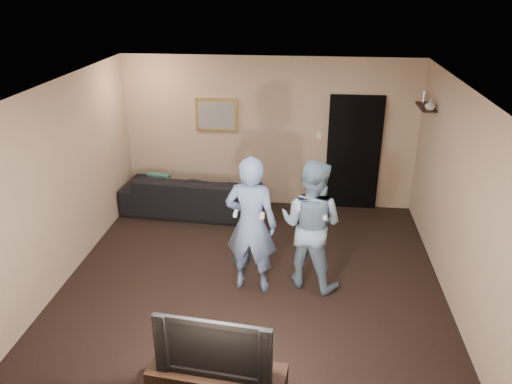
# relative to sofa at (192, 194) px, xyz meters

# --- Properties ---
(ground) EXTENTS (5.00, 5.00, 0.00)m
(ground) POSITION_rel_sofa_xyz_m (1.28, -1.98, -0.34)
(ground) COLOR black
(ground) RESTS_ON ground
(ceiling) EXTENTS (5.00, 5.00, 0.04)m
(ceiling) POSITION_rel_sofa_xyz_m (1.28, -1.98, 2.26)
(ceiling) COLOR silver
(ceiling) RESTS_ON wall_back
(wall_back) EXTENTS (5.00, 0.04, 2.60)m
(wall_back) POSITION_rel_sofa_xyz_m (1.28, 0.52, 0.96)
(wall_back) COLOR tan
(wall_back) RESTS_ON ground
(wall_front) EXTENTS (5.00, 0.04, 2.60)m
(wall_front) POSITION_rel_sofa_xyz_m (1.28, -4.48, 0.96)
(wall_front) COLOR tan
(wall_front) RESTS_ON ground
(wall_left) EXTENTS (0.04, 5.00, 2.60)m
(wall_left) POSITION_rel_sofa_xyz_m (-1.22, -1.98, 0.96)
(wall_left) COLOR tan
(wall_left) RESTS_ON ground
(wall_right) EXTENTS (0.04, 5.00, 2.60)m
(wall_right) POSITION_rel_sofa_xyz_m (3.78, -1.98, 0.96)
(wall_right) COLOR tan
(wall_right) RESTS_ON ground
(sofa) EXTENTS (2.38, 1.07, 0.68)m
(sofa) POSITION_rel_sofa_xyz_m (0.00, 0.00, 0.00)
(sofa) COLOR black
(sofa) RESTS_ON ground
(throw_pillow) EXTENTS (0.42, 0.20, 0.40)m
(throw_pillow) POSITION_rel_sofa_xyz_m (-0.56, -0.00, 0.14)
(throw_pillow) COLOR #18483D
(throw_pillow) RESTS_ON sofa
(painting_frame) EXTENTS (0.72, 0.05, 0.57)m
(painting_frame) POSITION_rel_sofa_xyz_m (0.38, 0.50, 1.26)
(painting_frame) COLOR olive
(painting_frame) RESTS_ON wall_back
(painting_canvas) EXTENTS (0.62, 0.01, 0.47)m
(painting_canvas) POSITION_rel_sofa_xyz_m (0.38, 0.47, 1.26)
(painting_canvas) COLOR slate
(painting_canvas) RESTS_ON painting_frame
(doorway) EXTENTS (0.90, 0.06, 2.00)m
(doorway) POSITION_rel_sofa_xyz_m (2.73, 0.49, 0.66)
(doorway) COLOR black
(doorway) RESTS_ON ground
(light_switch) EXTENTS (0.08, 0.02, 0.12)m
(light_switch) POSITION_rel_sofa_xyz_m (2.13, 0.50, 0.96)
(light_switch) COLOR silver
(light_switch) RESTS_ON wall_back
(wall_shelf) EXTENTS (0.20, 0.60, 0.03)m
(wall_shelf) POSITION_rel_sofa_xyz_m (3.67, -0.18, 1.65)
(wall_shelf) COLOR black
(wall_shelf) RESTS_ON wall_right
(shelf_vase) EXTENTS (0.17, 0.17, 0.15)m
(shelf_vase) POSITION_rel_sofa_xyz_m (3.67, -0.42, 1.74)
(shelf_vase) COLOR #B1B1B6
(shelf_vase) RESTS_ON wall_shelf
(shelf_figurine) EXTENTS (0.06, 0.06, 0.18)m
(shelf_figurine) POSITION_rel_sofa_xyz_m (3.67, 0.04, 1.76)
(shelf_figurine) COLOR white
(shelf_figurine) RESTS_ON wall_shelf
(television) EXTENTS (1.07, 0.25, 0.61)m
(television) POSITION_rel_sofa_xyz_m (1.20, -4.22, 0.44)
(television) COLOR black
(television) RESTS_ON tv_console
(wii_player_left) EXTENTS (0.71, 0.55, 1.82)m
(wii_player_left) POSITION_rel_sofa_xyz_m (1.28, -2.17, 0.57)
(wii_player_left) COLOR #6680B2
(wii_player_left) RESTS_ON ground
(wii_player_right) EXTENTS (1.02, 0.92, 1.73)m
(wii_player_right) POSITION_rel_sofa_xyz_m (2.03, -1.99, 0.53)
(wii_player_right) COLOR #7C9CB5
(wii_player_right) RESTS_ON ground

